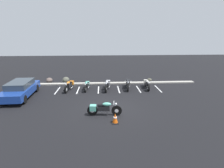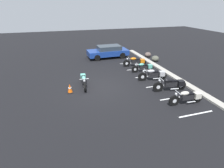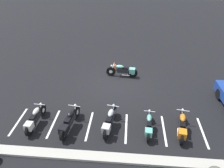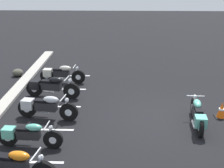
# 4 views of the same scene
# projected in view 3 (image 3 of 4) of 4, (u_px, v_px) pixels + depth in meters

# --- Properties ---
(ground) EXTENTS (60.00, 60.00, 0.00)m
(ground) POSITION_uv_depth(u_px,v_px,m) (115.00, 83.00, 14.39)
(ground) COLOR black
(motorcycle_teal_featured) EXTENTS (2.17, 0.61, 0.85)m
(motorcycle_teal_featured) POSITION_uv_depth(u_px,v_px,m) (123.00, 71.00, 14.95)
(motorcycle_teal_featured) COLOR black
(motorcycle_teal_featured) RESTS_ON ground
(parked_bike_0) EXTENTS (0.72, 2.16, 0.85)m
(parked_bike_0) POSITION_uv_depth(u_px,v_px,m) (182.00, 126.00, 10.25)
(parked_bike_0) COLOR black
(parked_bike_0) RESTS_ON ground
(parked_bike_1) EXTENTS (0.55, 1.96, 0.77)m
(parked_bike_1) POSITION_uv_depth(u_px,v_px,m) (149.00, 125.00, 10.35)
(parked_bike_1) COLOR black
(parked_bike_1) RESTS_ON ground
(parked_bike_2) EXTENTS (0.73, 2.20, 0.87)m
(parked_bike_2) POSITION_uv_depth(u_px,v_px,m) (109.00, 121.00, 10.53)
(parked_bike_2) COLOR black
(parked_bike_2) RESTS_ON ground
(parked_bike_3) EXTENTS (0.73, 2.27, 0.90)m
(parked_bike_3) POSITION_uv_depth(u_px,v_px,m) (69.00, 121.00, 10.47)
(parked_bike_3) COLOR black
(parked_bike_3) RESTS_ON ground
(parked_bike_4) EXTENTS (0.59, 2.12, 0.83)m
(parked_bike_4) POSITION_uv_depth(u_px,v_px,m) (35.00, 119.00, 10.69)
(parked_bike_4) COLOR black
(parked_bike_4) RESTS_ON ground
(concrete_curb) EXTENTS (18.00, 0.50, 0.12)m
(concrete_curb) POSITION_uv_depth(u_px,v_px,m) (105.00, 157.00, 9.17)
(concrete_curb) COLOR #A8A399
(concrete_curb) RESTS_ON ground
(traffic_cone) EXTENTS (0.40, 0.40, 0.60)m
(traffic_cone) POSITION_uv_depth(u_px,v_px,m) (114.00, 66.00, 15.95)
(traffic_cone) COLOR black
(traffic_cone) RESTS_ON ground
(stall_line_0) EXTENTS (0.10, 2.10, 0.00)m
(stall_line_0) POSITION_uv_depth(u_px,v_px,m) (203.00, 132.00, 10.51)
(stall_line_0) COLOR white
(stall_line_0) RESTS_ON ground
(stall_line_1) EXTENTS (0.10, 2.10, 0.00)m
(stall_line_1) POSITION_uv_depth(u_px,v_px,m) (164.00, 130.00, 10.64)
(stall_line_1) COLOR white
(stall_line_1) RESTS_ON ground
(stall_line_2) EXTENTS (0.10, 2.10, 0.00)m
(stall_line_2) POSITION_uv_depth(u_px,v_px,m) (126.00, 128.00, 10.78)
(stall_line_2) COLOR white
(stall_line_2) RESTS_ON ground
(stall_line_3) EXTENTS (0.10, 2.10, 0.00)m
(stall_line_3) POSITION_uv_depth(u_px,v_px,m) (89.00, 126.00, 10.91)
(stall_line_3) COLOR white
(stall_line_3) RESTS_ON ground
(stall_line_4) EXTENTS (0.10, 2.10, 0.00)m
(stall_line_4) POSITION_uv_depth(u_px,v_px,m) (53.00, 123.00, 11.05)
(stall_line_4) COLOR white
(stall_line_4) RESTS_ON ground
(stall_line_5) EXTENTS (0.10, 2.10, 0.00)m
(stall_line_5) POSITION_uv_depth(u_px,v_px,m) (18.00, 121.00, 11.18)
(stall_line_5) COLOR white
(stall_line_5) RESTS_ON ground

